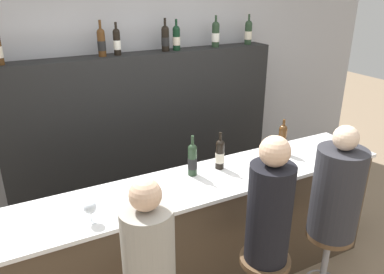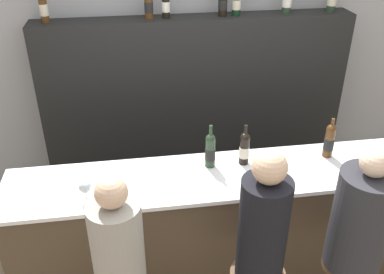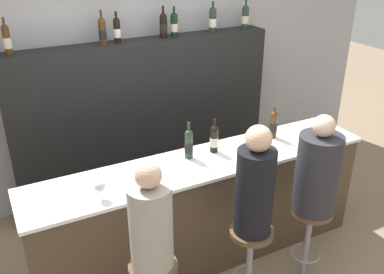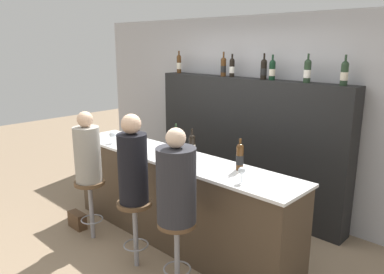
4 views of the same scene
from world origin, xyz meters
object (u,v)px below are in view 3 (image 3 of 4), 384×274
object	(u,v)px
wine_bottle_counter_0	(189,144)
wine_bottle_backbar_0	(7,39)
wine_bottle_counter_1	(214,138)
guest_seated_right	(317,171)
wine_bottle_counter_2	(273,124)
guest_seated_left	(151,223)
wine_bottle_backbar_5	(213,20)
guest_seated_middle	(255,186)
wine_bottle_backbar_3	(163,25)
bar_stool_right	(310,225)
wine_glass_1	(310,133)
wine_bottle_backbar_2	(117,30)
wine_bottle_backbar_6	(245,17)
wine_glass_0	(100,187)
wine_bottle_backbar_4	(174,24)
wine_bottle_backbar_1	(102,31)
bar_stool_middle	(250,246)

from	to	relation	value
wine_bottle_counter_0	wine_bottle_backbar_0	xyz separation A→B (m)	(-1.19, 1.22, 0.77)
wine_bottle_counter_1	guest_seated_right	bearing A→B (deg)	-54.89
wine_bottle_counter_2	guest_seated_left	xyz separation A→B (m)	(-1.55, -0.74, -0.10)
wine_bottle_backbar_5	guest_seated_middle	bearing A→B (deg)	-110.90
wine_bottle_counter_0	guest_seated_right	bearing A→B (deg)	-43.93
wine_bottle_backbar_3	bar_stool_right	bearing A→B (deg)	-77.25
wine_glass_1	guest_seated_right	distance (m)	0.59
guest_seated_middle	guest_seated_right	bearing A→B (deg)	-0.00
wine_bottle_backbar_3	wine_bottle_backbar_2	bearing A→B (deg)	-180.00
wine_glass_1	guest_seated_left	world-z (taller)	guest_seated_left
wine_bottle_backbar_5	guest_seated_right	bearing A→B (deg)	-94.21
wine_bottle_backbar_5	wine_bottle_backbar_6	world-z (taller)	wine_bottle_backbar_5
bar_stool_right	wine_bottle_backbar_3	bearing A→B (deg)	102.75
bar_stool_right	guest_seated_left	bearing A→B (deg)	180.00
guest_seated_left	guest_seated_middle	xyz separation A→B (m)	(0.83, 0.00, 0.04)
wine_bottle_counter_2	wine_bottle_backbar_2	world-z (taller)	wine_bottle_backbar_2
wine_bottle_backbar_5	wine_bottle_counter_1	bearing A→B (deg)	-118.72
wine_bottle_backbar_6	guest_seated_right	bearing A→B (deg)	-106.23
wine_bottle_counter_1	guest_seated_right	world-z (taller)	guest_seated_right
wine_bottle_backbar_6	bar_stool_right	bearing A→B (deg)	-106.23
wine_bottle_backbar_3	wine_glass_0	distance (m)	2.06
wine_bottle_backbar_3	wine_glass_1	xyz separation A→B (m)	(0.78, -1.48, -0.79)
wine_bottle_backbar_0	guest_seated_middle	distance (m)	2.52
wine_bottle_counter_0	wine_glass_1	distance (m)	1.14
wine_glass_0	wine_glass_1	world-z (taller)	wine_glass_0
wine_bottle_counter_0	bar_stool_right	distance (m)	1.24
wine_bottle_counter_2	bar_stool_right	xyz separation A→B (m)	(-0.12, -0.74, -0.62)
wine_bottle_backbar_0	wine_bottle_counter_2	bearing A→B (deg)	-30.33
wine_bottle_backbar_3	wine_bottle_backbar_4	bearing A→B (deg)	0.00
wine_bottle_backbar_1	wine_bottle_counter_2	bearing A→B (deg)	-45.14
wine_bottle_counter_2	guest_seated_middle	xyz separation A→B (m)	(-0.73, -0.74, -0.06)
wine_bottle_backbar_3	wine_bottle_backbar_0	bearing A→B (deg)	-180.00
wine_glass_1	guest_seated_right	bearing A→B (deg)	-125.39
wine_bottle_backbar_0	guest_seated_middle	bearing A→B (deg)	-55.34
guest_seated_left	bar_stool_middle	bearing A→B (deg)	-0.00
wine_bottle_backbar_6	wine_bottle_backbar_3	bearing A→B (deg)	180.00
guest_seated_right	wine_bottle_backbar_6	bearing A→B (deg)	73.77
wine_bottle_backbar_3	wine_bottle_backbar_5	xyz separation A→B (m)	(0.59, -0.00, 0.01)
wine_glass_0	bar_stool_middle	xyz separation A→B (m)	(1.03, -0.48, -0.58)
wine_bottle_backbar_4	bar_stool_right	bearing A→B (deg)	-80.72
wine_bottle_counter_2	guest_seated_left	distance (m)	1.73
wine_bottle_backbar_4	guest_seated_middle	distance (m)	2.14
wine_bottle_backbar_0	guest_seated_left	size ratio (longest dim) A/B	0.41
wine_bottle_counter_2	wine_bottle_backbar_2	bearing A→B (deg)	131.16
wine_bottle_counter_1	wine_bottle_counter_2	bearing A→B (deg)	-0.00
wine_bottle_backbar_4	bar_stool_middle	bearing A→B (deg)	-98.25
wine_glass_1	guest_seated_middle	xyz separation A→B (m)	(-0.94, -0.48, -0.03)
wine_bottle_counter_2	bar_stool_right	distance (m)	0.98
wine_bottle_backbar_6	wine_bottle_backbar_5	bearing A→B (deg)	-180.00
wine_bottle_backbar_1	wine_bottle_backbar_3	bearing A→B (deg)	0.00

